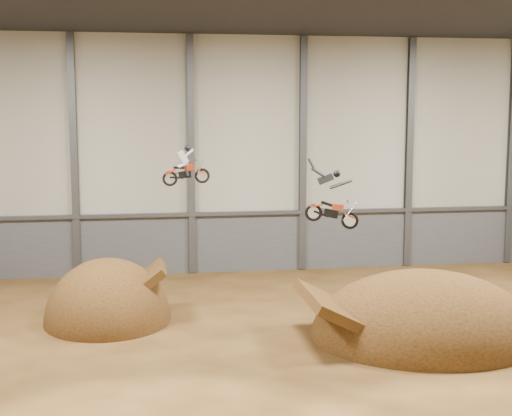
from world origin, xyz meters
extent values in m
plane|color=#442B12|center=(0.00, 0.00, 0.00)|extent=(40.00, 40.00, 0.00)
cube|color=beige|center=(0.00, 15.00, 7.00)|extent=(40.00, 0.10, 14.00)
cube|color=#515358|center=(0.00, 14.90, 1.75)|extent=(39.80, 0.18, 3.50)
cube|color=#47494F|center=(0.00, 14.75, 3.55)|extent=(39.80, 0.35, 0.20)
cube|color=#47494F|center=(-10.00, 14.80, 7.00)|extent=(0.40, 0.36, 13.90)
cube|color=#47494F|center=(-3.33, 14.80, 7.00)|extent=(0.40, 0.36, 13.90)
cube|color=#47494F|center=(3.33, 14.80, 7.00)|extent=(0.40, 0.36, 13.90)
cube|color=#47494F|center=(10.00, 14.80, 7.00)|extent=(0.40, 0.36, 13.90)
cube|color=#47494F|center=(16.67, 14.80, 7.00)|extent=(0.40, 0.36, 13.90)
ellipsoid|color=#39220E|center=(-7.80, 5.64, 0.00)|extent=(5.76, 6.64, 5.76)
ellipsoid|color=#39220E|center=(5.72, 1.17, 0.00)|extent=(9.78, 8.65, 5.64)
camera|label=1|loc=(-5.83, -26.92, 9.58)|focal=50.00mm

